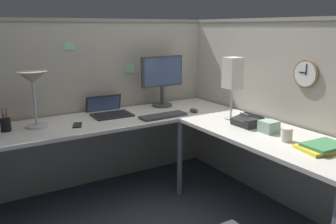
% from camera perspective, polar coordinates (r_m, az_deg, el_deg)
% --- Properties ---
extents(ground_plane, '(6.80, 6.80, 0.00)m').
position_cam_1_polar(ground_plane, '(3.11, 1.02, -15.14)').
color(ground_plane, '#383D47').
extents(cubicle_wall_back, '(2.57, 0.12, 1.58)m').
position_cam_1_polar(cubicle_wall_back, '(3.42, -12.02, 1.51)').
color(cubicle_wall_back, '#A8A393').
rests_on(cubicle_wall_back, ground).
extents(cubicle_wall_right, '(0.12, 2.37, 1.58)m').
position_cam_1_polar(cubicle_wall_right, '(3.17, 17.11, 0.23)').
color(cubicle_wall_right, '#A8A393').
rests_on(cubicle_wall_right, ground).
extents(desk, '(2.35, 2.15, 0.73)m').
position_cam_1_polar(desk, '(2.75, -0.96, -4.75)').
color(desk, beige).
rests_on(desk, ground).
extents(monitor, '(0.46, 0.20, 0.50)m').
position_cam_1_polar(monitor, '(3.43, -0.97, 5.75)').
color(monitor, '#38383D').
rests_on(monitor, desk).
extents(laptop, '(0.35, 0.39, 0.22)m').
position_cam_1_polar(laptop, '(3.23, -9.80, 0.16)').
color(laptop, '#232326').
rests_on(laptop, desk).
extents(keyboard, '(0.43, 0.15, 0.02)m').
position_cam_1_polar(keyboard, '(3.06, -0.75, -0.62)').
color(keyboard, '#38383D').
rests_on(keyboard, desk).
extents(computer_mouse, '(0.06, 0.10, 0.03)m').
position_cam_1_polar(computer_mouse, '(3.24, 4.26, 0.26)').
color(computer_mouse, '#38383D').
rests_on(computer_mouse, desk).
extents(desk_lamp_dome, '(0.24, 0.24, 0.44)m').
position_cam_1_polar(desk_lamp_dome, '(2.88, -21.38, 4.65)').
color(desk_lamp_dome, '#B7BABF').
rests_on(desk_lamp_dome, desk).
extents(pen_cup, '(0.08, 0.08, 0.18)m').
position_cam_1_polar(pen_cup, '(2.92, -25.14, -1.87)').
color(pen_cup, black).
rests_on(pen_cup, desk).
extents(cell_phone, '(0.11, 0.16, 0.01)m').
position_cam_1_polar(cell_phone, '(2.89, -14.67, -2.09)').
color(cell_phone, black).
rests_on(cell_phone, desk).
extents(office_phone, '(0.19, 0.21, 0.11)m').
position_cam_1_polar(office_phone, '(2.86, 12.96, -1.51)').
color(office_phone, '#232326').
rests_on(office_phone, desk).
extents(book_stack, '(0.32, 0.26, 0.04)m').
position_cam_1_polar(book_stack, '(2.46, 24.05, -5.29)').
color(book_stack, yellow).
rests_on(book_stack, desk).
extents(desk_lamp_paper, '(0.13, 0.13, 0.53)m').
position_cam_1_polar(desk_lamp_paper, '(2.98, 10.56, 6.04)').
color(desk_lamp_paper, '#B7BABF').
rests_on(desk_lamp_paper, desk).
extents(coffee_mug, '(0.08, 0.08, 0.10)m').
position_cam_1_polar(coffee_mug, '(2.55, 18.94, -3.53)').
color(coffee_mug, silver).
rests_on(coffee_mug, desk).
extents(tissue_box, '(0.12, 0.12, 0.09)m').
position_cam_1_polar(tissue_box, '(2.73, 16.22, -2.30)').
color(tissue_box, '#8CAD99').
rests_on(tissue_box, desk).
extents(wall_clock, '(0.04, 0.22, 0.22)m').
position_cam_1_polar(wall_clock, '(2.87, 21.78, 5.84)').
color(wall_clock, olive).
extents(pinned_note_leftmost, '(0.09, 0.00, 0.08)m').
position_cam_1_polar(pinned_note_leftmost, '(3.46, -6.34, 7.05)').
color(pinned_note_leftmost, '#8CCC99').
extents(pinned_note_middle, '(0.09, 0.00, 0.07)m').
position_cam_1_polar(pinned_note_middle, '(3.23, -15.90, 10.36)').
color(pinned_note_middle, '#8CCC99').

